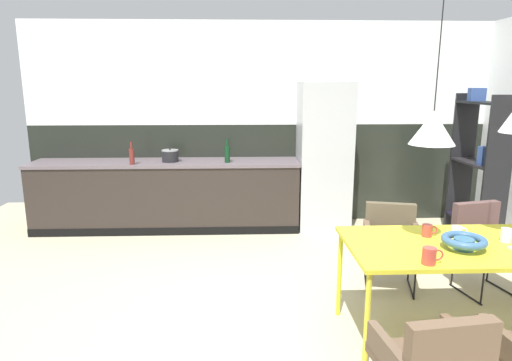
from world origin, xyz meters
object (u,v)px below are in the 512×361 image
mug_short_terracotta (430,256)px  mug_glass_clear (428,231)px  fruit_bowl (464,241)px  mug_wide_latte (507,235)px  dining_table (467,250)px  bottle_vinegar_dark (227,153)px  armchair_corner_seat (391,234)px  pendant_lamp_over_table_near (433,128)px  mug_tall_blue (457,232)px  armchair_near_window (435,359)px  cooking_pot (170,156)px  armchair_head_of_table (483,237)px  refrigerator_column (324,156)px  bottle_wine_green (132,156)px  open_shelf_unit (479,163)px

mug_short_terracotta → mug_glass_clear: mug_short_terracotta is taller
fruit_bowl → mug_wide_latte: size_ratio=2.53×
dining_table → bottle_vinegar_dark: size_ratio=5.74×
armchair_corner_seat → pendant_lamp_over_table_near: (-0.12, -0.98, 1.08)m
mug_tall_blue → pendant_lamp_over_table_near: 0.87m
dining_table → bottle_vinegar_dark: bottle_vinegar_dark is taller
armchair_near_window → fruit_bowl: 1.05m
fruit_bowl → pendant_lamp_over_table_near: size_ratio=0.26×
mug_short_terracotta → armchair_near_window: bearing=-108.6°
mug_wide_latte → cooking_pot: 3.85m
dining_table → armchair_head_of_table: 1.02m
bottle_vinegar_dark → pendant_lamp_over_table_near: pendant_lamp_over_table_near is taller
refrigerator_column → mug_tall_blue: bearing=-78.9°
refrigerator_column → bottle_wine_green: 2.42m
armchair_head_of_table → pendant_lamp_over_table_near: (-0.93, -0.85, 1.08)m
cooking_pot → bottle_vinegar_dark: (0.73, -0.08, 0.04)m
dining_table → mug_wide_latte: mug_wide_latte is taller
mug_wide_latte → mug_tall_blue: (-0.32, 0.10, -0.01)m
fruit_bowl → pendant_lamp_over_table_near: bearing=166.8°
bottle_vinegar_dark → open_shelf_unit: bearing=-9.6°
armchair_corner_seat → bottle_wine_green: bearing=-16.6°
armchair_head_of_table → armchair_near_window: 2.13m
dining_table → armchair_head_of_table: armchair_head_of_table is taller
armchair_corner_seat → open_shelf_unit: (1.40, 1.16, 0.45)m
armchair_corner_seat → bottle_wine_green: (-2.71, 1.56, 0.50)m
armchair_near_window → mug_wide_latte: 1.37m
open_shelf_unit → armchair_near_window: bearing=-30.9°
refrigerator_column → open_shelf_unit: refrigerator_column is taller
mug_glass_clear → bottle_vinegar_dark: 2.88m
pendant_lamp_over_table_near → fruit_bowl: bearing=-13.2°
bottle_vinegar_dark → cooking_pot: bearing=173.4°
mug_glass_clear → bottle_wine_green: bearing=139.4°
armchair_near_window → pendant_lamp_over_table_near: 1.44m
open_shelf_unit → pendant_lamp_over_table_near: 2.70m
mug_short_terracotta → fruit_bowl: bearing=35.2°
armchair_near_window → mug_tall_blue: 1.27m
refrigerator_column → dining_table: size_ratio=1.11×
armchair_corner_seat → mug_wide_latte: mug_wide_latte is taller
open_shelf_unit → bottle_wine_green: bearing=-95.5°
armchair_head_of_table → fruit_bowl: bearing=41.5°
pendant_lamp_over_table_near → armchair_near_window: bearing=-107.6°
fruit_bowl → open_shelf_unit: (1.27, 2.19, 0.14)m
mug_wide_latte → dining_table: bearing=-174.6°
mug_glass_clear → cooking_pot: (-2.27, 2.51, 0.17)m
mug_short_terracotta → armchair_head_of_table: bearing=48.8°
armchair_head_of_table → mug_wide_latte: size_ratio=6.78×
open_shelf_unit → armchair_corner_seat: bearing=-50.6°
mug_short_terracotta → mug_tall_blue: mug_short_terracotta is taller
armchair_near_window → cooking_pot: size_ratio=3.61×
dining_table → mug_glass_clear: bearing=144.1°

